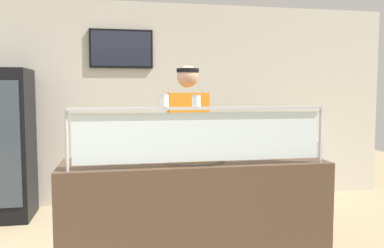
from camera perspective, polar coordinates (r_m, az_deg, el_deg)
The scene contains 12 objects.
ground_plane at distance 4.11m, azimuth -1.56°, elevation -16.86°, with size 12.00×12.00×0.00m, color tan.
shop_rear_unit at distance 5.41m, azimuth -4.40°, elevation 3.09°, with size 6.52×0.13×2.70m.
serving_counter at distance 3.32m, azimuth 0.33°, elevation -13.42°, with size 2.12×0.66×0.95m, color #4C3828.
sneeze_guard at distance 2.91m, azimuth 1.36°, elevation -0.74°, with size 1.94×0.06×0.45m.
pizza_tray at distance 3.24m, azimuth 0.43°, elevation -4.94°, with size 0.50×0.50×0.04m.
pizza_server at distance 3.21m, azimuth -0.12°, elevation -4.63°, with size 0.07×0.28×0.01m, color #ADAFB7.
parmesan_shaker at distance 2.85m, azimuth -4.04°, elevation 3.26°, with size 0.07×0.07×0.09m.
pepper_flake_shaker at distance 2.89m, azimuth 0.63°, elevation 3.24°, with size 0.07×0.07×0.09m.
worker_figure at distance 3.80m, azimuth -0.53°, elevation -2.91°, with size 0.41×0.50×1.76m.
drink_fridge at distance 5.14m, azimuth -25.55°, elevation -2.68°, with size 0.60×0.64×1.78m.
prep_shelf at distance 5.49m, azimuth 13.74°, elevation -6.66°, with size 0.70×0.55×0.89m, color #B7BABF.
pizza_box_stack at distance 5.41m, azimuth 13.89°, elevation -1.34°, with size 0.42×0.41×0.13m.
Camera 1 is at (0.45, -2.77, 1.51)m, focal length 36.77 mm.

